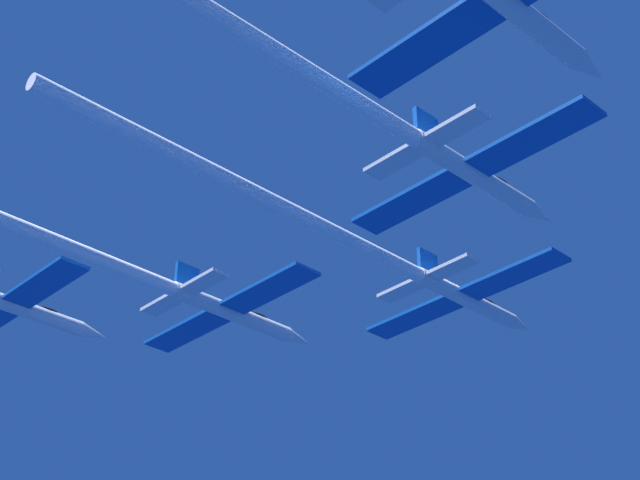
{
  "coord_description": "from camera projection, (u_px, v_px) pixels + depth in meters",
  "views": [
    {
      "loc": [
        36.02,
        -46.61,
        -29.71
      ],
      "look_at": [
        -0.21,
        -12.02,
        0.06
      ],
      "focal_mm": 57.43,
      "sensor_mm": 36.0,
      "label": 1
    }
  ],
  "objects": [
    {
      "name": "jet_lead",
      "position": [
        366.0,
        249.0,
        60.33
      ],
      "size": [
        15.24,
        38.29,
        2.52
      ],
      "color": "silver"
    },
    {
      "name": "jet_left_wing",
      "position": [
        94.0,
        257.0,
        59.17
      ],
      "size": [
        15.24,
        40.8,
        2.52
      ],
      "color": "silver"
    },
    {
      "name": "jet_right_wing",
      "position": [
        326.0,
        83.0,
        46.88
      ],
      "size": [
        15.24,
        41.75,
        2.52
      ],
      "color": "silver"
    }
  ]
}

